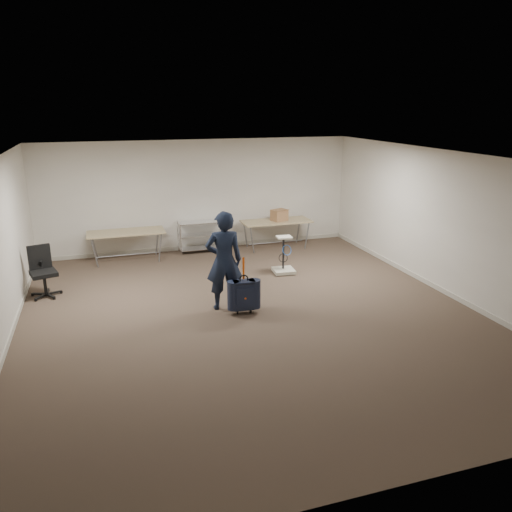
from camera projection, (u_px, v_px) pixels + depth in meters
name	position (u px, v px, depth m)	size (l,w,h in m)	color
ground	(251.00, 314.00, 9.01)	(9.00, 9.00, 0.00)	#403526
room_shell	(231.00, 286.00, 10.26)	(8.00, 9.00, 9.00)	beige
folding_table_left	(126.00, 234.00, 11.87)	(1.80, 0.75, 0.73)	tan
folding_table_right	(276.00, 223.00, 12.96)	(1.80, 0.75, 0.73)	tan
wire_shelf	(203.00, 235.00, 12.71)	(1.22, 0.47, 0.80)	silver
person	(224.00, 261.00, 9.02)	(0.67, 0.44, 1.84)	black
suitcase	(244.00, 295.00, 8.94)	(0.40, 0.26, 1.06)	#151F2F
office_chair	(44.00, 281.00, 9.80)	(0.61, 0.61, 1.00)	black
equipment_cart	(284.00, 263.00, 11.14)	(0.50, 0.50, 0.85)	beige
cardboard_box	(279.00, 215.00, 12.92)	(0.39, 0.29, 0.29)	#9A6F47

